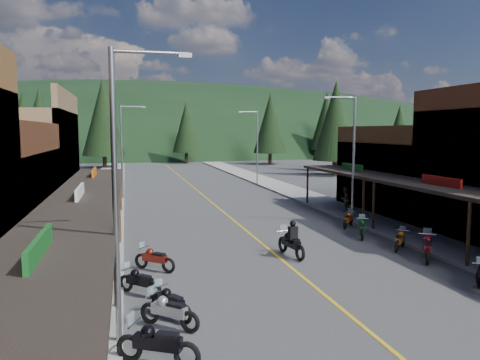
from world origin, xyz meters
TOP-DOWN VIEW (x-y plane):
  - ground at (0.00, 0.00)m, footprint 220.00×220.00m
  - centerline at (0.00, 20.00)m, footprint 0.15×90.00m
  - sidewalk_west at (-8.70, 20.00)m, footprint 3.40×94.00m
  - sidewalk_east at (8.70, 20.00)m, footprint 3.40×94.00m
  - shop_west_3 at (-13.78, 11.30)m, footprint 10.90×10.20m
  - shop_east_3 at (13.75, 11.30)m, footprint 10.90×10.20m
  - streetlight_0 at (-6.95, -6.00)m, footprint 2.16×0.18m
  - streetlight_1 at (-6.95, 22.00)m, footprint 2.16×0.18m
  - streetlight_2 at (6.95, 8.00)m, footprint 2.16×0.18m
  - streetlight_3 at (6.95, 30.00)m, footprint 2.16×0.18m
  - ridge_hill at (0.00, 135.00)m, footprint 310.00×140.00m
  - pine_1 at (-24.00, 70.00)m, footprint 5.88×5.88m
  - pine_2 at (-10.00, 58.00)m, footprint 6.72×6.72m
  - pine_3 at (4.00, 66.00)m, footprint 5.04×5.04m
  - pine_4 at (18.00, 60.00)m, footprint 5.88×5.88m
  - pine_5 at (34.00, 72.00)m, footprint 6.72×6.72m
  - pine_6 at (46.00, 64.00)m, footprint 5.04×5.04m
  - pine_9 at (24.00, 45.00)m, footprint 4.93×4.93m
  - pine_10 at (-18.00, 50.00)m, footprint 5.38×5.38m
  - pine_11 at (20.00, 38.00)m, footprint 5.82×5.82m
  - bike_west_4 at (-6.15, -7.39)m, footprint 2.27×1.69m
  - bike_west_5 at (-5.66, -5.23)m, footprint 1.98×1.83m
  - bike_west_6 at (-5.54, -4.45)m, footprint 1.57×1.95m
  - bike_west_7 at (-6.42, -2.13)m, footprint 1.80×1.83m
  - bike_west_8 at (-5.73, 0.71)m, footprint 1.93×1.81m
  - bike_east_7 at (6.37, -0.64)m, footprint 1.92×2.34m
  - bike_east_8 at (6.27, 1.38)m, footprint 1.74×1.77m
  - bike_east_9 at (5.73, 4.19)m, footprint 1.54×2.15m
  - bike_east_10 at (6.29, 6.95)m, footprint 1.68×1.80m
  - rider_on_bike at (0.61, 1.45)m, footprint 1.12×2.43m
  - pedestrian_east_b at (8.31, 11.51)m, footprint 1.00×0.82m

SIDE VIEW (x-z plane):
  - ground at x=0.00m, z-range 0.00..0.00m
  - ridge_hill at x=0.00m, z-range -30.00..30.00m
  - centerline at x=0.00m, z-range 0.00..0.01m
  - sidewalk_west at x=-8.70m, z-range 0.00..0.15m
  - sidewalk_east at x=8.70m, z-range 0.00..0.15m
  - bike_east_10 at x=6.29m, z-range 0.00..1.06m
  - bike_east_8 at x=6.27m, z-range 0.00..1.06m
  - bike_west_6 at x=-5.54m, z-range 0.00..1.09m
  - bike_west_7 at x=-6.42m, z-range 0.00..1.10m
  - bike_west_8 at x=-5.73m, z-range 0.00..1.14m
  - bike_west_5 at x=-5.66m, z-range 0.00..1.16m
  - bike_east_9 at x=5.73m, z-range 0.00..1.18m
  - bike_west_4 at x=-6.15m, z-range 0.00..1.25m
  - bike_east_7 at x=6.37m, z-range 0.00..1.32m
  - rider_on_bike at x=0.61m, z-range -0.18..1.60m
  - pedestrian_east_b at x=8.31m, z-range 0.15..1.93m
  - shop_east_3 at x=13.75m, z-range -0.57..5.63m
  - shop_west_3 at x=-13.78m, z-range -0.58..7.62m
  - streetlight_0 at x=-6.95m, z-range 0.46..8.46m
  - streetlight_1 at x=-6.95m, z-range 0.46..8.46m
  - streetlight_2 at x=6.95m, z-range 0.46..8.46m
  - streetlight_3 at x=6.95m, z-range 0.46..8.46m
  - pine_9 at x=24.00m, z-range 0.98..11.78m
  - pine_3 at x=4.00m, z-range 0.98..11.98m
  - pine_6 at x=46.00m, z-range 0.98..11.98m
  - pine_10 at x=-18.00m, z-range 0.98..12.58m
  - pine_11 at x=20.00m, z-range 0.99..13.39m
  - pine_1 at x=-24.00m, z-range 0.99..13.49m
  - pine_4 at x=18.00m, z-range 0.99..13.49m
  - pine_2 at x=-10.00m, z-range 0.99..14.99m
  - pine_5 at x=34.00m, z-range 0.99..14.99m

